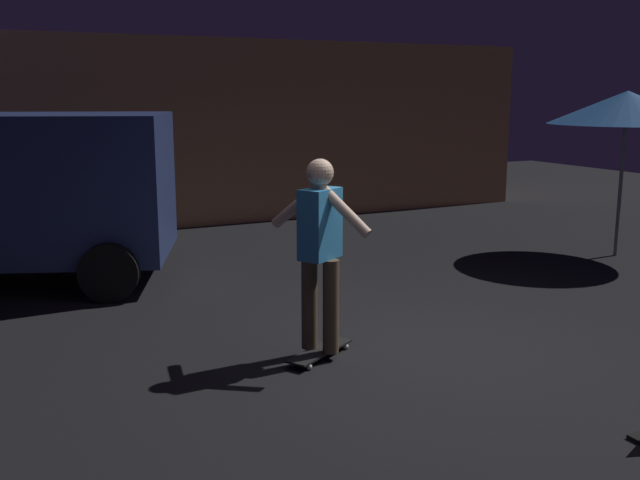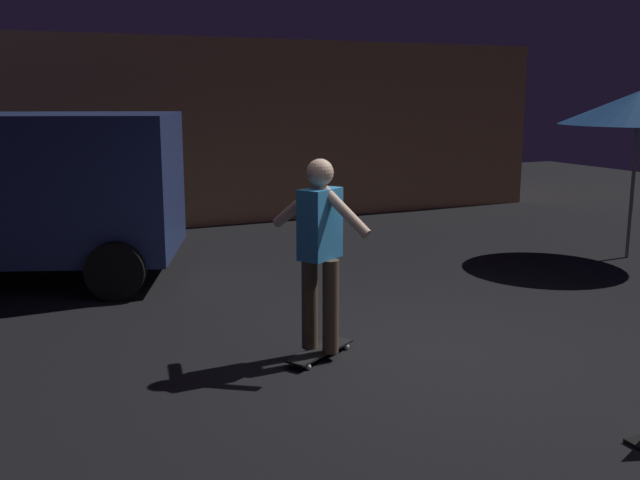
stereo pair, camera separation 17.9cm
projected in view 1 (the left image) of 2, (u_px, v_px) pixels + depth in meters
ground_plane at (419, 354)px, 6.57m from camera, size 28.00×28.00×0.00m
low_building at (194, 129)px, 14.15m from camera, size 12.47×3.49×3.18m
patio_umbrella at (627, 108)px, 10.09m from camera, size 2.10×2.10×2.30m
skateboard_ridden at (320, 351)px, 6.46m from camera, size 0.77×0.57×0.07m
skater at (320, 242)px, 6.27m from camera, size 0.58×0.89×1.67m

